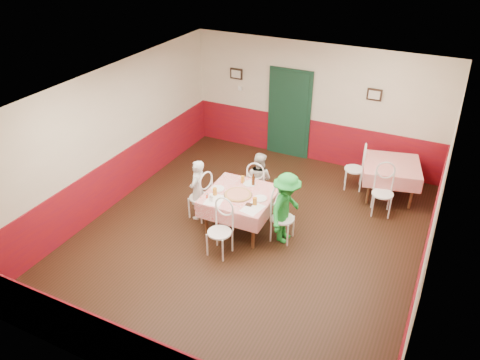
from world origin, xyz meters
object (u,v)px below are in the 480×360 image
at_px(glass_c, 243,179).
at_px(beer_bottle, 253,180).
at_px(diner_far, 259,179).
at_px(second_table, 389,180).
at_px(chair_left, 200,198).
at_px(chair_near, 219,232).
at_px(diner_left, 197,190).
at_px(glass_b, 255,201).
at_px(chair_right, 283,219).
at_px(main_table, 240,211).
at_px(pizza, 238,194).
at_px(chair_far, 258,186).
at_px(chair_second_a, 354,169).
at_px(glass_a, 215,192).
at_px(wallet, 249,205).
at_px(chair_second_b, 383,194).
at_px(diner_right, 286,208).

bearing_deg(glass_c, beer_bottle, -1.06).
bearing_deg(diner_far, second_table, -142.08).
relative_size(chair_left, chair_near, 1.00).
distance_m(diner_left, diner_far, 1.27).
height_order(glass_b, diner_far, diner_far).
bearing_deg(glass_c, chair_right, -20.25).
xyz_separation_m(main_table, beer_bottle, (0.09, 0.38, 0.50)).
relative_size(pizza, diner_far, 0.42).
bearing_deg(chair_right, chair_near, 134.89).
height_order(chair_far, chair_second_a, same).
relative_size(glass_b, beer_bottle, 0.63).
bearing_deg(main_table, chair_near, -88.52).
relative_size(chair_right, beer_bottle, 4.08).
xyz_separation_m(second_table, chair_near, (-2.27, -3.27, 0.08)).
bearing_deg(diner_left, glass_a, 59.73).
relative_size(beer_bottle, diner_far, 0.19).
bearing_deg(second_table, main_table, -133.47).
height_order(main_table, second_table, same).
relative_size(main_table, glass_c, 8.96).
xyz_separation_m(chair_left, chair_near, (0.87, -0.83, 0.00)).
height_order(chair_left, diner_left, diner_left).
xyz_separation_m(glass_b, wallet, (-0.08, -0.07, -0.06)).
distance_m(glass_b, diner_left, 1.33).
relative_size(chair_far, diner_left, 0.73).
bearing_deg(pizza, chair_right, 5.59).
distance_m(chair_second_b, diner_left, 3.62).
bearing_deg(pizza, chair_far, 90.78).
bearing_deg(glass_a, glass_c, 67.44).
relative_size(glass_c, diner_far, 0.12).
relative_size(chair_second_b, glass_a, 6.30).
xyz_separation_m(chair_second_a, pizza, (-1.56, -2.48, 0.33)).
height_order(pizza, glass_b, glass_b).
relative_size(chair_near, wallet, 8.18).
height_order(chair_right, diner_left, diner_left).
distance_m(glass_b, diner_far, 1.21).
bearing_deg(diner_right, main_table, 96.10).
bearing_deg(chair_near, chair_far, 95.33).
height_order(chair_left, diner_right, diner_right).
distance_m(chair_right, diner_right, 0.24).
xyz_separation_m(chair_right, chair_second_b, (1.45, 1.65, 0.00)).
bearing_deg(chair_far, beer_bottle, 96.44).
bearing_deg(chair_left, glass_a, 75.67).
distance_m(main_table, glass_c, 0.61).
bearing_deg(diner_left, chair_second_b, 110.92).
bearing_deg(chair_second_a, chair_far, -58.12).
xyz_separation_m(chair_second_b, glass_c, (-2.43, -1.29, 0.38)).
relative_size(chair_second_a, glass_a, 6.30).
bearing_deg(chair_second_b, main_table, -157.14).
bearing_deg(main_table, chair_second_b, 36.06).
relative_size(chair_far, chair_near, 1.00).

